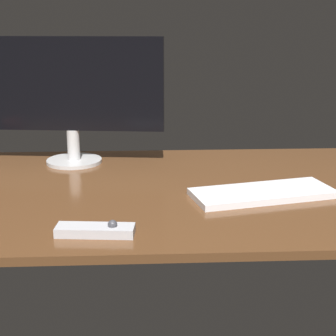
% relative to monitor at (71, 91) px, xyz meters
% --- Properties ---
extents(desk, '(1.40, 0.84, 0.02)m').
position_rel_monitor_xyz_m(desk, '(0.28, -0.27, -0.24)').
color(desk, brown).
rests_on(desk, ground).
extents(monitor, '(0.58, 0.18, 0.39)m').
position_rel_monitor_xyz_m(monitor, '(0.00, 0.00, 0.00)').
color(monitor, silver).
rests_on(monitor, desk).
extents(keyboard, '(0.39, 0.22, 0.02)m').
position_rel_monitor_xyz_m(keyboard, '(0.53, -0.36, -0.22)').
color(keyboard, white).
rests_on(keyboard, desk).
extents(media_remote, '(0.17, 0.07, 0.03)m').
position_rel_monitor_xyz_m(media_remote, '(0.12, -0.59, -0.22)').
color(media_remote, '#B7B7BC').
rests_on(media_remote, desk).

